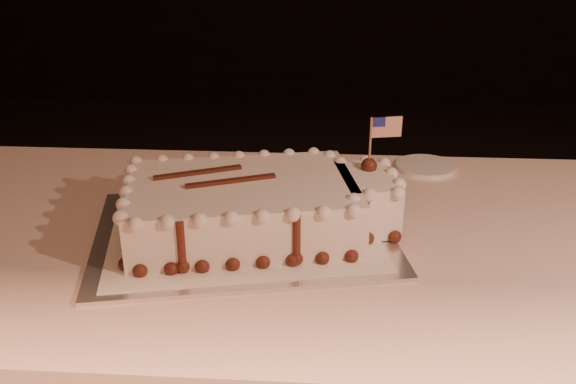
{
  "coord_description": "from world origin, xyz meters",
  "views": [
    {
      "loc": [
        -0.03,
        -0.43,
        1.29
      ],
      "look_at": [
        -0.1,
        0.58,
        0.84
      ],
      "focal_mm": 40.0,
      "sensor_mm": 36.0,
      "label": 1
    }
  ],
  "objects": [
    {
      "name": "side_plate",
      "position": [
        0.19,
        0.92,
        0.76
      ],
      "size": [
        0.13,
        0.13,
        0.01
      ],
      "primitive_type": "cylinder",
      "color": "white",
      "rests_on": "banquet_table"
    },
    {
      "name": "doily",
      "position": [
        -0.18,
        0.58,
        0.76
      ],
      "size": [
        0.53,
        0.44,
        0.0
      ],
      "primitive_type": "cube",
      "rotation": [
        0.0,
        0.0,
        0.2
      ],
      "color": "white",
      "rests_on": "cake_board"
    },
    {
      "name": "sheet_cake",
      "position": [
        -0.15,
        0.59,
        0.81
      ],
      "size": [
        0.51,
        0.35,
        0.19
      ],
      "color": "white",
      "rests_on": "doily"
    },
    {
      "name": "cake_board",
      "position": [
        -0.18,
        0.58,
        0.75
      ],
      "size": [
        0.59,
        0.49,
        0.01
      ],
      "primitive_type": "cube",
      "rotation": [
        0.0,
        0.0,
        0.2
      ],
      "color": "silver",
      "rests_on": "banquet_table"
    }
  ]
}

